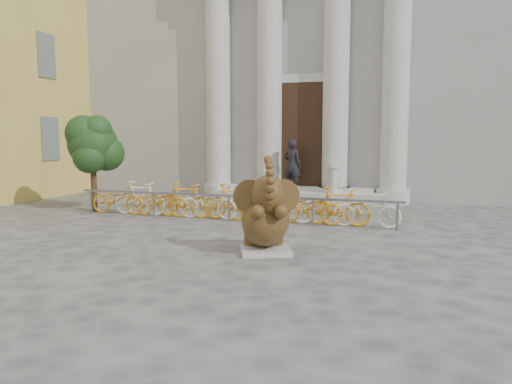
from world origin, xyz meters
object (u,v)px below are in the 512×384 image
(pedestrian, at_px, (292,165))
(tree, at_px, (93,145))
(elephant_statue, at_px, (266,218))
(bike_rack, at_px, (232,202))

(pedestrian, bearing_deg, tree, 53.73)
(tree, bearing_deg, pedestrian, 39.25)
(elephant_statue, relative_size, tree, 0.66)
(elephant_statue, bearing_deg, pedestrian, 76.98)
(bike_rack, relative_size, pedestrian, 5.00)
(elephant_statue, relative_size, bike_rack, 0.21)
(bike_rack, xyz_separation_m, pedestrian, (0.61, 4.42, 0.77))
(elephant_statue, height_order, tree, tree)
(tree, distance_m, pedestrian, 6.71)
(tree, bearing_deg, elephant_statue, -29.35)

